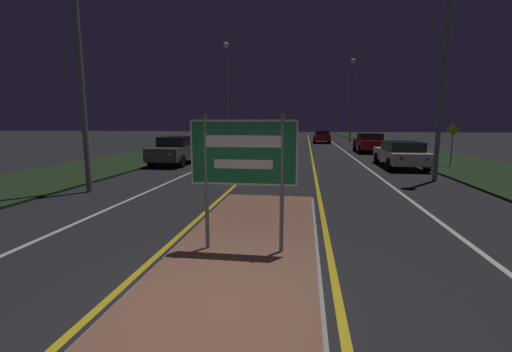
# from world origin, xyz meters

# --- Properties ---
(ground_plane) EXTENTS (160.00, 160.00, 0.00)m
(ground_plane) POSITION_xyz_m (0.00, 0.00, 0.00)
(ground_plane) COLOR #232326
(median_island) EXTENTS (2.63, 9.16, 0.10)m
(median_island) POSITION_xyz_m (0.00, 1.92, 0.04)
(median_island) COLOR #999993
(median_island) RESTS_ON ground_plane
(verge_left) EXTENTS (5.00, 100.00, 0.08)m
(verge_left) POSITION_xyz_m (-9.50, 20.00, 0.04)
(verge_left) COLOR #1E3319
(verge_left) RESTS_ON ground_plane
(verge_right) EXTENTS (5.00, 100.00, 0.08)m
(verge_right) POSITION_xyz_m (9.50, 20.00, 0.04)
(verge_right) COLOR #1E3319
(verge_right) RESTS_ON ground_plane
(centre_line_yellow_left) EXTENTS (0.12, 70.00, 0.01)m
(centre_line_yellow_left) POSITION_xyz_m (-1.50, 25.00, 0.00)
(centre_line_yellow_left) COLOR gold
(centre_line_yellow_left) RESTS_ON ground_plane
(centre_line_yellow_right) EXTENTS (0.12, 70.00, 0.01)m
(centre_line_yellow_right) POSITION_xyz_m (1.50, 25.00, 0.00)
(centre_line_yellow_right) COLOR gold
(centre_line_yellow_right) RESTS_ON ground_plane
(lane_line_white_left) EXTENTS (0.12, 70.00, 0.01)m
(lane_line_white_left) POSITION_xyz_m (-4.20, 25.00, 0.00)
(lane_line_white_left) COLOR silver
(lane_line_white_left) RESTS_ON ground_plane
(lane_line_white_right) EXTENTS (0.12, 70.00, 0.01)m
(lane_line_white_right) POSITION_xyz_m (4.20, 25.00, 0.00)
(lane_line_white_right) COLOR silver
(lane_line_white_right) RESTS_ON ground_plane
(edge_line_white_left) EXTENTS (0.10, 70.00, 0.01)m
(edge_line_white_left) POSITION_xyz_m (-7.20, 25.00, 0.00)
(edge_line_white_left) COLOR silver
(edge_line_white_left) RESTS_ON ground_plane
(edge_line_white_right) EXTENTS (0.10, 70.00, 0.01)m
(edge_line_white_right) POSITION_xyz_m (7.20, 25.00, 0.00)
(edge_line_white_right) COLOR silver
(edge_line_white_right) RESTS_ON ground_plane
(highway_sign) EXTENTS (1.83, 0.07, 2.36)m
(highway_sign) POSITION_xyz_m (0.00, 1.91, 1.72)
(highway_sign) COLOR gray
(highway_sign) RESTS_ON median_island
(streetlight_left_far) EXTENTS (0.50, 0.50, 9.32)m
(streetlight_left_far) POSITION_xyz_m (-6.12, 27.27, 5.87)
(streetlight_left_far) COLOR gray
(streetlight_left_far) RESTS_ON ground_plane
(streetlight_right_near) EXTENTS (0.53, 0.53, 8.59)m
(streetlight_right_near) POSITION_xyz_m (6.16, 10.53, 5.62)
(streetlight_right_near) COLOR gray
(streetlight_right_near) RESTS_ON ground_plane
(streetlight_right_far) EXTENTS (0.59, 0.59, 9.56)m
(streetlight_right_far) POSITION_xyz_m (6.31, 38.42, 6.47)
(streetlight_right_far) COLOR gray
(streetlight_right_far) RESTS_ON ground_plane
(car_receding_0) EXTENTS (1.95, 4.78, 1.34)m
(car_receding_0) POSITION_xyz_m (5.93, 14.76, 0.71)
(car_receding_0) COLOR silver
(car_receding_0) RESTS_ON ground_plane
(car_receding_1) EXTENTS (1.92, 4.51, 1.47)m
(car_receding_1) POSITION_xyz_m (5.92, 23.68, 0.78)
(car_receding_1) COLOR maroon
(car_receding_1) RESTS_ON ground_plane
(car_receding_2) EXTENTS (1.84, 4.52, 1.39)m
(car_receding_2) POSITION_xyz_m (2.88, 35.55, 0.74)
(car_receding_2) COLOR maroon
(car_receding_2) RESTS_ON ground_plane
(car_approaching_0) EXTENTS (1.86, 4.41, 1.52)m
(car_approaching_0) POSITION_xyz_m (-6.05, 14.40, 0.80)
(car_approaching_0) COLOR #4C514C
(car_approaching_0) RESTS_ON ground_plane
(warning_sign) EXTENTS (0.60, 0.06, 2.14)m
(warning_sign) POSITION_xyz_m (8.54, 15.17, 1.38)
(warning_sign) COLOR gray
(warning_sign) RESTS_ON verge_right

